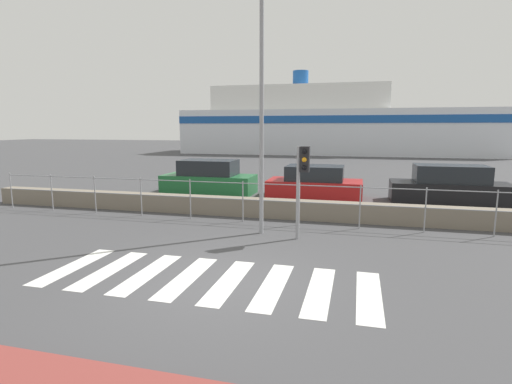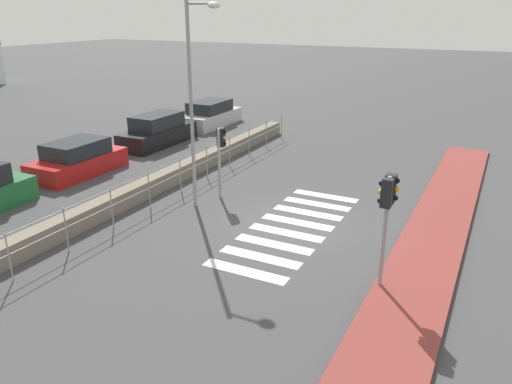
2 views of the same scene
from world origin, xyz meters
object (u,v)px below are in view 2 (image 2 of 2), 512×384
object	(u,v)px
streetlamp	(196,86)
parked_car_red	(78,160)
traffic_light_far	(221,147)
parked_car_black	(158,132)
traffic_light_near	(388,202)
parked_car_silver	(210,115)

from	to	relation	value
streetlamp	parked_car_red	size ratio (longest dim) A/B	1.67
traffic_light_far	parked_car_red	world-z (taller)	traffic_light_far
traffic_light_far	parked_car_black	distance (m)	8.49
traffic_light_near	parked_car_black	world-z (taller)	traffic_light_near
traffic_light_far	parked_car_silver	xyz separation A→B (m)	(10.02, 6.72, -1.25)
traffic_light_near	traffic_light_far	size ratio (longest dim) A/B	1.14
parked_car_red	parked_car_black	xyz separation A→B (m)	(5.41, 0.00, 0.06)
traffic_light_near	parked_car_silver	distance (m)	19.38
parked_car_red	traffic_light_far	bearing A→B (deg)	-86.91
parked_car_red	parked_car_black	distance (m)	5.41
traffic_light_far	streetlamp	bearing A→B (deg)	173.13
traffic_light_far	streetlamp	xyz separation A→B (m)	(-1.22, 0.15, 2.28)
traffic_light_near	streetlamp	bearing A→B (deg)	69.30
traffic_light_near	traffic_light_far	distance (m)	7.76
parked_car_black	streetlamp	bearing A→B (deg)	-133.60
traffic_light_near	parked_car_black	bearing A→B (deg)	56.64
parked_car_red	parked_car_silver	world-z (taller)	parked_car_silver
traffic_light_far	parked_car_red	size ratio (longest dim) A/B	0.63
streetlamp	traffic_light_near	bearing A→B (deg)	-110.70
streetlamp	parked_car_silver	world-z (taller)	streetlamp
traffic_light_far	parked_car_silver	size ratio (longest dim) A/B	0.58
parked_car_red	streetlamp	bearing A→B (deg)	-97.40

